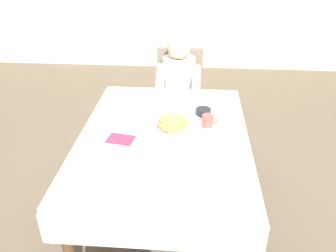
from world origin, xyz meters
TOP-DOWN VIEW (x-y plane):
  - ground_plane at (0.00, 0.00)m, footprint 14.00×14.00m
  - dining_table_main at (0.00, 0.00)m, footprint 1.12×1.52m
  - chair_diner at (0.05, 1.17)m, footprint 0.44×0.45m
  - diner_person at (0.05, 1.01)m, footprint 0.40×0.43m
  - plate_breakfast at (0.05, 0.06)m, footprint 0.28×0.28m
  - breakfast_stack at (0.05, 0.06)m, footprint 0.20×0.20m
  - cup_coffee at (0.29, 0.13)m, footprint 0.11×0.08m
  - bowl_butter at (0.26, 0.30)m, footprint 0.11×0.11m
  - fork_left_of_plate at (-0.14, 0.04)m, footprint 0.01×0.18m
  - knife_right_of_plate at (0.24, 0.04)m, footprint 0.02×0.20m
  - spoon_near_edge at (0.04, -0.26)m, footprint 0.15×0.06m
  - napkin_folded at (-0.27, -0.09)m, footprint 0.19×0.15m

SIDE VIEW (x-z plane):
  - ground_plane at x=0.00m, z-range 0.00..0.00m
  - chair_diner at x=0.05m, z-range 0.06..0.99m
  - dining_table_main at x=0.00m, z-range 0.28..1.02m
  - diner_person at x=0.05m, z-range 0.11..1.23m
  - fork_left_of_plate at x=-0.14m, z-range 0.74..0.74m
  - knife_right_of_plate at x=0.24m, z-range 0.74..0.74m
  - spoon_near_edge at x=0.04m, z-range 0.74..0.74m
  - napkin_folded at x=-0.27m, z-range 0.74..0.75m
  - plate_breakfast at x=0.05m, z-range 0.74..0.76m
  - bowl_butter at x=0.26m, z-range 0.74..0.78m
  - cup_coffee at x=0.29m, z-range 0.74..0.83m
  - breakfast_stack at x=0.05m, z-range 0.75..0.83m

